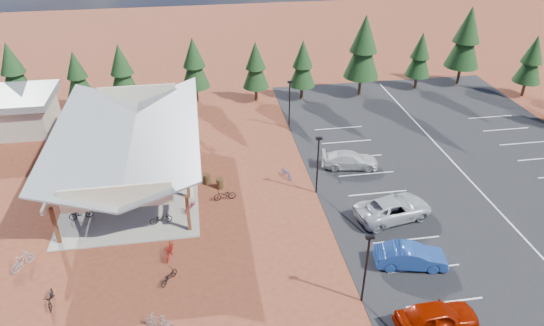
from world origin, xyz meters
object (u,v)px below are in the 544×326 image
at_px(bike_pavilion, 129,137).
at_px(bike_14, 287,173).
at_px(trash_bin_0, 207,179).
at_px(bike_5, 166,177).
at_px(car_0, 437,317).
at_px(bike_11, 169,251).
at_px(bike_6, 156,156).
at_px(bike_3, 102,144).
at_px(lamp_post_0, 366,264).
at_px(bike_15, 190,206).
at_px(bike_0, 81,214).
at_px(bike_13, 159,321).
at_px(bike_4, 161,218).
at_px(lamp_post_1, 318,161).
at_px(bike_2, 120,161).
at_px(bike_16, 225,195).
at_px(car_2, 393,208).
at_px(lamp_post_2, 290,101).
at_px(car_1, 411,256).
at_px(bike_12, 169,277).
at_px(bike_8, 51,298).
at_px(bike_1, 94,194).
at_px(car_3, 350,160).
at_px(bike_7, 156,145).
at_px(trash_bin_1, 220,183).
at_px(bike_9, 22,261).

relative_size(bike_pavilion, bike_14, 11.88).
distance_m(trash_bin_0, bike_5, 3.48).
bearing_deg(car_0, bike_11, 58.44).
bearing_deg(bike_6, bike_3, 39.89).
height_order(lamp_post_0, bike_15, lamp_post_0).
xyz_separation_m(bike_0, bike_13, (6.26, -11.36, -0.04)).
distance_m(bike_4, bike_14, 11.62).
bearing_deg(trash_bin_0, lamp_post_1, -17.23).
xyz_separation_m(bike_2, car_0, (19.95, -21.39, 0.31)).
bearing_deg(bike_11, bike_16, 67.44).
bearing_deg(car_2, lamp_post_1, 37.48).
bearing_deg(bike_2, lamp_post_2, -69.62).
height_order(bike_11, car_1, car_1).
distance_m(bike_3, bike_13, 23.34).
bearing_deg(bike_12, bike_pavilion, -41.28).
relative_size(lamp_post_1, car_0, 1.06).
bearing_deg(car_2, bike_8, 90.12).
xyz_separation_m(bike_3, bike_8, (-0.37, -19.57, -0.10)).
distance_m(bike_1, bike_2, 5.21).
xyz_separation_m(trash_bin_0, car_1, (12.98, -12.27, 0.37)).
bearing_deg(car_1, car_3, 12.57).
relative_size(lamp_post_2, car_2, 0.86).
distance_m(bike_0, bike_6, 9.64).
bearing_deg(trash_bin_0, lamp_post_0, -59.03).
bearing_deg(bike_16, bike_3, -137.70).
relative_size(bike_pavilion, lamp_post_0, 3.77).
xyz_separation_m(lamp_post_0, bike_8, (-18.88, 2.76, -2.50)).
bearing_deg(car_2, bike_3, 46.45).
bearing_deg(bike_7, bike_6, -179.60).
height_order(lamp_post_2, bike_1, lamp_post_2).
distance_m(bike_pavilion, bike_6, 4.37).
relative_size(lamp_post_0, trash_bin_0, 5.71).
height_order(bike_4, bike_13, bike_13).
height_order(bike_6, car_2, car_2).
bearing_deg(bike_15, bike_7, -42.27).
bearing_deg(bike_15, bike_14, -125.58).
xyz_separation_m(lamp_post_2, car_3, (3.89, -8.58, -2.21)).
relative_size(lamp_post_2, bike_0, 2.92).
bearing_deg(car_3, lamp_post_0, 175.92).
xyz_separation_m(bike_pavilion, bike_3, (-3.50, 5.33, -3.25)).
height_order(bike_13, car_2, car_2).
bearing_deg(bike_3, car_3, -93.35).
bearing_deg(bike_2, bike_7, -47.28).
bearing_deg(car_2, bike_0, 69.93).
bearing_deg(bike_0, trash_bin_1, -86.88).
relative_size(bike_0, bike_12, 1.10).
distance_m(bike_5, bike_7, 6.03).
height_order(bike_9, bike_15, bike_9).
relative_size(bike_7, car_1, 0.34).
xyz_separation_m(bike_0, bike_14, (16.52, 3.45, -0.13)).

